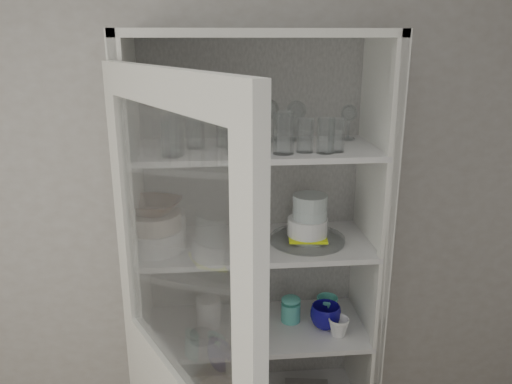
% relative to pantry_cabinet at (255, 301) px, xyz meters
% --- Properties ---
extents(wall_back, '(3.60, 0.02, 2.60)m').
position_rel_pantry_cabinet_xyz_m(wall_back, '(-0.20, 0.16, 0.36)').
color(wall_back, '#AAA59E').
rests_on(wall_back, ground).
extents(pantry_cabinet, '(1.00, 0.45, 2.10)m').
position_rel_pantry_cabinet_xyz_m(pantry_cabinet, '(0.00, 0.00, 0.00)').
color(pantry_cabinet, beige).
rests_on(pantry_cabinet, floor).
extents(tumbler_0, '(0.10, 0.10, 0.15)m').
position_rel_pantry_cabinet_xyz_m(tumbler_0, '(-0.32, -0.21, 0.80)').
color(tumbler_0, silver).
rests_on(tumbler_0, shelf_glass).
extents(tumbler_1, '(0.09, 0.09, 0.14)m').
position_rel_pantry_cabinet_xyz_m(tumbler_1, '(-0.31, -0.19, 0.79)').
color(tumbler_1, silver).
rests_on(tumbler_1, shelf_glass).
extents(tumbler_2, '(0.09, 0.09, 0.15)m').
position_rel_pantry_cabinet_xyz_m(tumbler_2, '(-0.08, -0.19, 0.79)').
color(tumbler_2, silver).
rests_on(tumbler_2, shelf_glass).
extents(tumbler_3, '(0.09, 0.09, 0.16)m').
position_rel_pantry_cabinet_xyz_m(tumbler_3, '(0.09, -0.20, 0.80)').
color(tumbler_3, silver).
rests_on(tumbler_3, shelf_glass).
extents(tumbler_4, '(0.08, 0.08, 0.13)m').
position_rel_pantry_cabinet_xyz_m(tumbler_4, '(0.24, -0.20, 0.79)').
color(tumbler_4, silver).
rests_on(tumbler_4, shelf_glass).
extents(tumbler_5, '(0.08, 0.08, 0.13)m').
position_rel_pantry_cabinet_xyz_m(tumbler_5, '(0.17, -0.18, 0.78)').
color(tumbler_5, silver).
rests_on(tumbler_5, shelf_glass).
extents(tumbler_6, '(0.07, 0.07, 0.12)m').
position_rel_pantry_cabinet_xyz_m(tumbler_6, '(0.29, -0.18, 0.78)').
color(tumbler_6, silver).
rests_on(tumbler_6, shelf_glass).
extents(tumbler_7, '(0.07, 0.07, 0.15)m').
position_rel_pantry_cabinet_xyz_m(tumbler_7, '(-0.24, -0.07, 0.79)').
color(tumbler_7, silver).
rests_on(tumbler_7, shelf_glass).
extents(tumbler_8, '(0.09, 0.09, 0.15)m').
position_rel_pantry_cabinet_xyz_m(tumbler_8, '(-0.12, -0.04, 0.80)').
color(tumbler_8, silver).
rests_on(tumbler_8, shelf_glass).
extents(tumbler_9, '(0.07, 0.07, 0.12)m').
position_rel_pantry_cabinet_xyz_m(tumbler_9, '(-0.05, -0.07, 0.78)').
color(tumbler_9, silver).
rests_on(tumbler_9, shelf_glass).
extents(tumbler_10, '(0.08, 0.08, 0.13)m').
position_rel_pantry_cabinet_xyz_m(tumbler_10, '(0.01, -0.09, 0.79)').
color(tumbler_10, silver).
rests_on(tumbler_10, shelf_glass).
extents(goblet_0, '(0.08, 0.08, 0.19)m').
position_rel_pantry_cabinet_xyz_m(goblet_0, '(-0.30, 0.01, 0.82)').
color(goblet_0, silver).
rests_on(goblet_0, shelf_glass).
extents(goblet_1, '(0.08, 0.08, 0.19)m').
position_rel_pantry_cabinet_xyz_m(goblet_1, '(0.06, 0.04, 0.81)').
color(goblet_1, silver).
rests_on(goblet_1, shelf_glass).
extents(goblet_2, '(0.08, 0.08, 0.18)m').
position_rel_pantry_cabinet_xyz_m(goblet_2, '(0.18, 0.05, 0.81)').
color(goblet_2, silver).
rests_on(goblet_2, shelf_glass).
extents(goblet_3, '(0.07, 0.07, 0.16)m').
position_rel_pantry_cabinet_xyz_m(goblet_3, '(0.40, 0.04, 0.80)').
color(goblet_3, silver).
rests_on(goblet_3, shelf_glass).
extents(plate_stack_front, '(0.24, 0.24, 0.08)m').
position_rel_pantry_cabinet_xyz_m(plate_stack_front, '(-0.41, -0.10, 0.36)').
color(plate_stack_front, white).
rests_on(plate_stack_front, shelf_plates).
extents(plate_stack_back, '(0.23, 0.23, 0.10)m').
position_rel_pantry_cabinet_xyz_m(plate_stack_back, '(-0.41, 0.03, 0.37)').
color(plate_stack_back, white).
rests_on(plate_stack_back, shelf_plates).
extents(cream_bowl, '(0.29, 0.29, 0.07)m').
position_rel_pantry_cabinet_xyz_m(cream_bowl, '(-0.41, -0.10, 0.44)').
color(cream_bowl, beige).
rests_on(cream_bowl, plate_stack_front).
extents(terracotta_bowl, '(0.27, 0.27, 0.05)m').
position_rel_pantry_cabinet_xyz_m(terracotta_bowl, '(-0.41, -0.10, 0.50)').
color(terracotta_bowl, '#432213').
rests_on(terracotta_bowl, cream_bowl).
extents(glass_platter, '(0.42, 0.42, 0.02)m').
position_rel_pantry_cabinet_xyz_m(glass_platter, '(0.21, -0.09, 0.33)').
color(glass_platter, silver).
rests_on(glass_platter, shelf_plates).
extents(yellow_trivet, '(0.17, 0.17, 0.01)m').
position_rel_pantry_cabinet_xyz_m(yellow_trivet, '(0.21, -0.09, 0.34)').
color(yellow_trivet, '#FBFF17').
rests_on(yellow_trivet, glass_platter).
extents(white_ramekin, '(0.20, 0.20, 0.07)m').
position_rel_pantry_cabinet_xyz_m(white_ramekin, '(0.21, -0.09, 0.39)').
color(white_ramekin, white).
rests_on(white_ramekin, yellow_trivet).
extents(grey_bowl_stack, '(0.14, 0.14, 0.20)m').
position_rel_pantry_cabinet_xyz_m(grey_bowl_stack, '(0.22, -0.09, 0.42)').
color(grey_bowl_stack, silver).
rests_on(grey_bowl_stack, shelf_plates).
extents(mug_blue, '(0.17, 0.17, 0.10)m').
position_rel_pantry_cabinet_xyz_m(mug_blue, '(0.30, -0.11, -0.03)').
color(mug_blue, navy).
rests_on(mug_blue, shelf_mugs).
extents(mug_teal, '(0.10, 0.10, 0.09)m').
position_rel_pantry_cabinet_xyz_m(mug_teal, '(0.33, -0.01, -0.03)').
color(mug_teal, teal).
rests_on(mug_teal, shelf_mugs).
extents(mug_white, '(0.10, 0.10, 0.08)m').
position_rel_pantry_cabinet_xyz_m(mug_white, '(0.34, -0.18, -0.04)').
color(mug_white, white).
rests_on(mug_white, shelf_mugs).
extents(teal_jar, '(0.09, 0.09, 0.10)m').
position_rel_pantry_cabinet_xyz_m(teal_jar, '(0.16, -0.04, -0.03)').
color(teal_jar, teal).
rests_on(teal_jar, shelf_mugs).
extents(measuring_cups, '(0.09, 0.09, 0.04)m').
position_rel_pantry_cabinet_xyz_m(measuring_cups, '(-0.24, -0.16, -0.06)').
color(measuring_cups, '#AEAFB6').
rests_on(measuring_cups, shelf_mugs).
extents(white_canister, '(0.14, 0.14, 0.13)m').
position_rel_pantry_cabinet_xyz_m(white_canister, '(-0.21, -0.04, -0.02)').
color(white_canister, white).
rests_on(white_canister, shelf_mugs).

